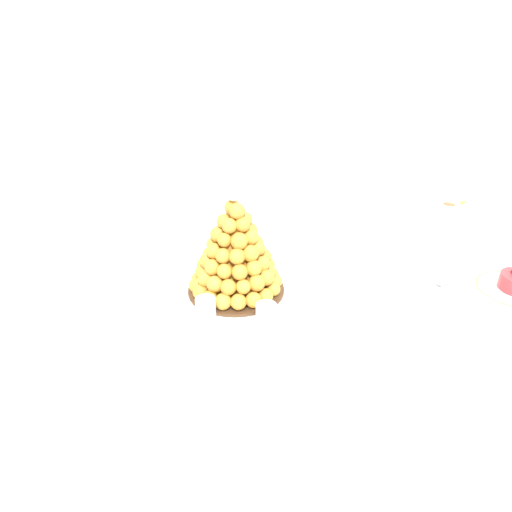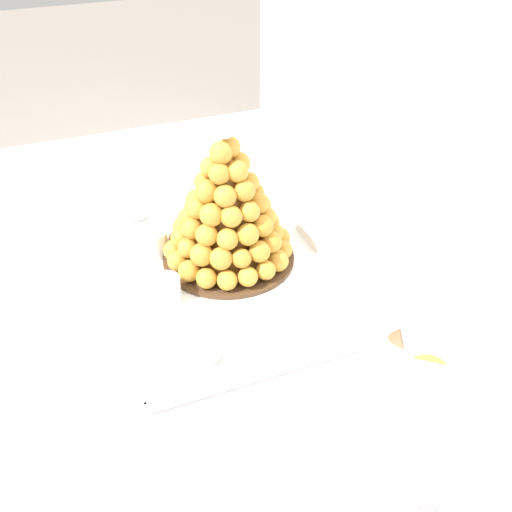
# 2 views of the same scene
# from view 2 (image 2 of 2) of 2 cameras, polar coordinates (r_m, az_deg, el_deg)

# --- Properties ---
(buffet_table) EXTENTS (1.75, 1.02, 0.75)m
(buffet_table) POSITION_cam_2_polar(r_m,az_deg,el_deg) (1.10, 0.39, -8.37)
(buffet_table) COLOR brown
(buffet_table) RESTS_ON ground_plane
(serving_tray) EXTENTS (0.62, 0.42, 0.02)m
(serving_tray) POSITION_cam_2_polar(r_m,az_deg,el_deg) (1.15, -4.08, -0.86)
(serving_tray) COLOR white
(serving_tray) RESTS_ON buffet_table
(croquembouche) EXTENTS (0.25, 0.25, 0.29)m
(croquembouche) POSITION_cam_2_polar(r_m,az_deg,el_deg) (1.10, -2.77, 4.39)
(croquembouche) COLOR #4C331E
(croquembouche) RESTS_ON serving_tray
(dessert_cup_left) EXTENTS (0.06, 0.06, 0.05)m
(dessert_cup_left) POSITION_cam_2_polar(r_m,az_deg,el_deg) (1.31, -11.57, 4.62)
(dessert_cup_left) COLOR silver
(dessert_cup_left) RESTS_ON serving_tray
(dessert_cup_mid_left) EXTENTS (0.05, 0.05, 0.05)m
(dessert_cup_mid_left) POSITION_cam_2_polar(r_m,az_deg,el_deg) (1.18, -9.49, 1.11)
(dessert_cup_mid_left) COLOR silver
(dessert_cup_mid_left) RESTS_ON serving_tray
(dessert_cup_centre) EXTENTS (0.05, 0.05, 0.05)m
(dessert_cup_centre) POSITION_cam_2_polar(r_m,az_deg,el_deg) (1.06, -8.47, -3.22)
(dessert_cup_centre) COLOR silver
(dessert_cup_centre) RESTS_ON serving_tray
(dessert_cup_mid_right) EXTENTS (0.05, 0.05, 0.05)m
(dessert_cup_mid_right) POSITION_cam_2_polar(r_m,az_deg,el_deg) (0.95, -4.90, -8.42)
(dessert_cup_mid_right) COLOR silver
(dessert_cup_mid_right) RESTS_ON serving_tray
(macaron_goblet) EXTENTS (0.13, 0.13, 0.26)m
(macaron_goblet) POSITION_cam_2_polar(r_m,az_deg,el_deg) (0.72, 15.37, -13.76)
(macaron_goblet) COLOR white
(macaron_goblet) RESTS_ON buffet_table
(wine_glass) EXTENTS (0.08, 0.08, 0.17)m
(wine_glass) POSITION_cam_2_polar(r_m,az_deg,el_deg) (1.26, 11.71, 8.14)
(wine_glass) COLOR silver
(wine_glass) RESTS_ON buffet_table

